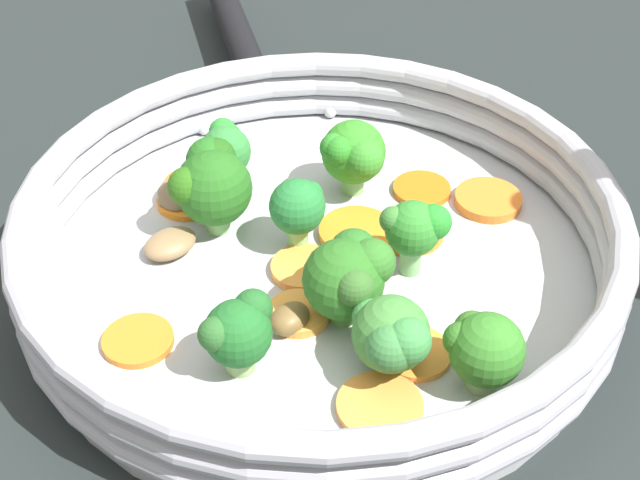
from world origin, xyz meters
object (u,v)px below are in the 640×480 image
object	(u,v)px
carrot_slice_3	(138,340)
mushroom_piece_0	(175,196)
carrot_slice_0	(300,266)
broccoli_floret_1	(415,229)
carrot_slice_10	(380,407)
broccoli_floret_2	(238,332)
skillet	(320,271)
broccoli_floret_7	(349,275)
carrot_slice_8	(415,353)
carrot_slice_1	(352,230)
broccoli_floret_4	(392,336)
broccoli_floret_8	(226,149)
broccoli_floret_6	(211,181)
broccoli_floret_0	(296,207)
carrot_slice_2	(298,313)
carrot_slice_9	(188,184)
carrot_slice_4	(418,188)
carrot_slice_7	(408,231)
broccoli_floret_5	(483,349)
carrot_slice_5	(488,200)
carrot_slice_6	(189,200)
mushroom_piece_2	(290,319)
broccoli_floret_3	(353,154)
mushroom_piece_1	(170,244)

from	to	relation	value
carrot_slice_3	mushroom_piece_0	xyz separation A→B (m)	(0.08, -0.09, 0.00)
carrot_slice_0	broccoli_floret_1	bearing A→B (deg)	-137.00
carrot_slice_10	broccoli_floret_2	size ratio (longest dim) A/B	1.00
skillet	broccoli_floret_7	bearing A→B (deg)	152.52
skillet	carrot_slice_8	size ratio (longest dim) A/B	8.66
carrot_slice_1	broccoli_floret_4	bearing A→B (deg)	142.01
carrot_slice_1	broccoli_floret_8	distance (m)	0.09
skillet	broccoli_floret_6	world-z (taller)	broccoli_floret_6
broccoli_floret_4	broccoli_floret_6	size ratio (longest dim) A/B	0.89
skillet	broccoli_floret_0	world-z (taller)	broccoli_floret_0
carrot_slice_2	carrot_slice_9	bearing A→B (deg)	-14.28
carrot_slice_3	broccoli_floret_0	world-z (taller)	broccoli_floret_0
broccoli_floret_7	broccoli_floret_2	bearing A→B (deg)	77.43
carrot_slice_1	carrot_slice_10	size ratio (longest dim) A/B	1.07
carrot_slice_4	carrot_slice_7	distance (m)	0.04
carrot_slice_4	broccoli_floret_5	size ratio (longest dim) A/B	0.85
carrot_slice_5	carrot_slice_6	xyz separation A→B (m)	(0.13, 0.12, -0.00)
mushroom_piece_2	carrot_slice_6	bearing A→B (deg)	-15.00
broccoli_floret_3	broccoli_floret_8	bearing A→B (deg)	37.28
carrot_slice_1	carrot_slice_10	world-z (taller)	same
carrot_slice_0	carrot_slice_1	bearing A→B (deg)	-89.23
broccoli_floret_5	mushroom_piece_2	xyz separation A→B (m)	(0.09, 0.04, -0.02)
carrot_slice_3	skillet	bearing A→B (deg)	-101.26
broccoli_floret_2	broccoli_floret_5	bearing A→B (deg)	-141.07
broccoli_floret_2	broccoli_floret_3	size ratio (longest dim) A/B	0.86
broccoli_floret_0	mushroom_piece_1	size ratio (longest dim) A/B	1.41
carrot_slice_0	broccoli_floret_2	bearing A→B (deg)	112.78
broccoli_floret_5	broccoli_floret_8	size ratio (longest dim) A/B	1.00
broccoli_floret_0	broccoli_floret_6	distance (m)	0.05
carrot_slice_2	carrot_slice_5	xyz separation A→B (m)	(-0.01, -0.15, 0.00)
carrot_slice_6	carrot_slice_10	world-z (taller)	same
broccoli_floret_3	broccoli_floret_6	size ratio (longest dim) A/B	0.92
carrot_slice_6	mushroom_piece_0	bearing A→B (deg)	46.21
carrot_slice_10	mushroom_piece_2	distance (m)	0.07
mushroom_piece_0	broccoli_floret_8	bearing A→B (deg)	-103.92
carrot_slice_0	carrot_slice_1	size ratio (longest dim) A/B	0.83
carrot_slice_2	broccoli_floret_4	bearing A→B (deg)	-176.27
carrot_slice_4	broccoli_floret_5	distance (m)	0.16
carrot_slice_2	broccoli_floret_7	world-z (taller)	broccoli_floret_7
carrot_slice_2	carrot_slice_4	xyz separation A→B (m)	(0.03, -0.13, -0.00)
broccoli_floret_2	broccoli_floret_3	distance (m)	0.15
carrot_slice_10	broccoli_floret_4	xyz separation A→B (m)	(0.01, -0.02, 0.02)
broccoli_floret_2	mushroom_piece_2	world-z (taller)	broccoli_floret_2
carrot_slice_4	carrot_slice_10	world-z (taller)	same
carrot_slice_7	carrot_slice_0	bearing A→B (deg)	70.36
broccoli_floret_2	broccoli_floret_8	size ratio (longest dim) A/B	0.98
carrot_slice_8	carrot_slice_5	bearing A→B (deg)	-69.58
carrot_slice_5	carrot_slice_8	bearing A→B (deg)	110.42
broccoli_floret_5	mushroom_piece_0	size ratio (longest dim) A/B	1.39
carrot_slice_4	broccoli_floret_6	size ratio (longest dim) A/B	0.69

